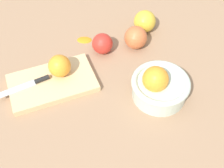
% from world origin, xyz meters
% --- Properties ---
extents(ground_plane, '(2.40, 2.40, 0.00)m').
position_xyz_m(ground_plane, '(0.00, 0.00, 0.00)').
color(ground_plane, '#997556').
extents(bowl, '(0.17, 0.17, 0.11)m').
position_xyz_m(bowl, '(-0.18, 0.15, 0.04)').
color(bowl, beige).
rests_on(bowl, ground_plane).
extents(cutting_board, '(0.27, 0.17, 0.02)m').
position_xyz_m(cutting_board, '(0.11, 0.01, 0.01)').
color(cutting_board, '#DBB77F').
rests_on(cutting_board, ground_plane).
extents(orange_on_board, '(0.07, 0.07, 0.07)m').
position_xyz_m(orange_on_board, '(0.08, -0.01, 0.05)').
color(orange_on_board, orange).
rests_on(orange_on_board, cutting_board).
extents(knife, '(0.16, 0.04, 0.01)m').
position_xyz_m(knife, '(0.17, 0.00, 0.03)').
color(knife, silver).
rests_on(knife, cutting_board).
extents(apple_front_left, '(0.08, 0.08, 0.08)m').
position_xyz_m(apple_front_left, '(-0.25, -0.15, 0.04)').
color(apple_front_left, gold).
rests_on(apple_front_left, ground_plane).
extents(apple_front_left_2, '(0.08, 0.08, 0.08)m').
position_xyz_m(apple_front_left_2, '(-0.19, -0.08, 0.04)').
color(apple_front_left_2, '#CC6638').
rests_on(apple_front_left_2, ground_plane).
extents(apple_front_left_3, '(0.07, 0.07, 0.07)m').
position_xyz_m(apple_front_left_3, '(-0.08, -0.09, 0.03)').
color(apple_front_left_3, red).
rests_on(apple_front_left_3, ground_plane).
extents(citrus_peel, '(0.06, 0.05, 0.01)m').
position_xyz_m(citrus_peel, '(-0.03, -0.16, 0.00)').
color(citrus_peel, orange).
rests_on(citrus_peel, ground_plane).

